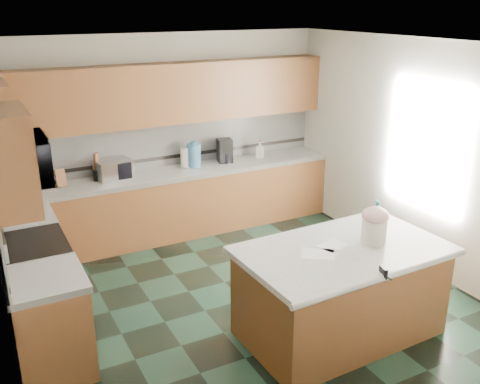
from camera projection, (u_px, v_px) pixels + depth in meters
floor at (243, 300)px, 5.82m from camera, size 4.60×4.60×0.00m
ceiling at (243, 44)px, 4.91m from camera, size 4.60×4.60×0.00m
wall_back at (164, 135)px, 7.30m from camera, size 4.60×0.04×2.70m
wall_front at (412, 286)px, 3.43m from camera, size 4.60×0.04×2.70m
wall_right at (414, 154)px, 6.38m from camera, size 0.04×4.60×2.70m
back_base_cab at (175, 205)px, 7.35m from camera, size 4.60×0.60×0.86m
back_countertop at (173, 173)px, 7.19m from camera, size 4.60×0.64×0.06m
back_upper_cab at (166, 94)px, 6.95m from camera, size 4.60×0.33×0.78m
back_backsplash at (165, 144)px, 7.32m from camera, size 4.60×0.02×0.63m
back_accent_band at (166, 157)px, 7.38m from camera, size 4.60×0.01×0.05m
left_base_cab_rear at (28, 256)px, 5.88m from camera, size 0.60×0.82×0.86m
left_counter_rear at (22, 217)px, 5.73m from camera, size 0.64×0.82×0.06m
left_base_cab_front at (51, 327)px, 4.61m from camera, size 0.60×0.72×0.86m
left_counter_front at (45, 279)px, 4.45m from camera, size 0.64×0.72×0.06m
left_upper_cab_front at (9, 160)px, 4.04m from camera, size 0.33×0.72×0.78m
range_body at (38, 287)px, 5.22m from camera, size 0.60×0.76×0.88m
range_oven_door at (69, 284)px, 5.36m from camera, size 0.02×0.68×0.55m
range_cooktop at (32, 245)px, 5.06m from camera, size 0.62×0.78×0.04m
range_handle at (68, 249)px, 5.24m from camera, size 0.02×0.66×0.02m
range_backguard at (1, 238)px, 4.91m from camera, size 0.06×0.76×0.18m
microwave at (20, 160)px, 4.78m from camera, size 0.50×0.73×0.41m
island_base at (340, 294)px, 5.12m from camera, size 1.86×1.10×0.86m
island_top at (343, 251)px, 4.96m from camera, size 1.96×1.20×0.06m
island_bullnose at (386, 277)px, 4.49m from camera, size 1.93×0.12×0.06m
treat_jar at (374, 231)px, 5.01m from camera, size 0.29×0.29×0.24m
treat_jar_lid at (375, 215)px, 4.96m from camera, size 0.25×0.25×0.16m
treat_jar_knob at (376, 210)px, 4.94m from camera, size 0.08×0.03×0.03m
treat_jar_knob_end_l at (372, 211)px, 4.92m from camera, size 0.04×0.04×0.04m
treat_jar_knob_end_r at (379, 209)px, 4.96m from camera, size 0.04×0.04×0.04m
soap_bottle_island at (376, 219)px, 5.12m from camera, size 0.19×0.19×0.37m
paper_sheet_a at (333, 246)px, 4.99m from camera, size 0.30×0.26×0.00m
paper_sheet_b at (318, 254)px, 4.83m from camera, size 0.37×0.35×0.00m
clamp_body at (383, 272)px, 4.48m from camera, size 0.06×0.11×0.10m
clamp_handle at (388, 278)px, 4.44m from camera, size 0.02×0.07×0.02m
knife_block at (60, 178)px, 6.55m from camera, size 0.15×0.19×0.24m
utensil_crock at (98, 175)px, 6.79m from camera, size 0.12×0.12×0.15m
utensil_bundle at (96, 161)px, 6.73m from camera, size 0.07×0.07×0.21m
toaster_oven at (114, 169)px, 6.84m from camera, size 0.48×0.36×0.25m
toaster_oven_door at (116, 172)px, 6.72m from camera, size 0.39×0.01×0.21m
paper_towel at (185, 157)px, 7.31m from camera, size 0.12×0.12×0.28m
paper_towel_base at (185, 167)px, 7.36m from camera, size 0.19×0.19×0.01m
water_jug at (194, 156)px, 7.32m from camera, size 0.19×0.19×0.32m
water_jug_neck at (194, 143)px, 7.26m from camera, size 0.09×0.09×0.05m
coffee_maker at (225, 151)px, 7.55m from camera, size 0.24×0.25×0.33m
coffee_carafe at (226, 158)px, 7.54m from camera, size 0.14×0.14×0.14m
soap_bottle_back at (260, 150)px, 7.78m from camera, size 0.15×0.15×0.23m
soap_back_cap at (260, 141)px, 7.74m from camera, size 0.02×0.02×0.03m
window_light_proxy at (426, 146)px, 6.15m from camera, size 0.02×1.40×1.10m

